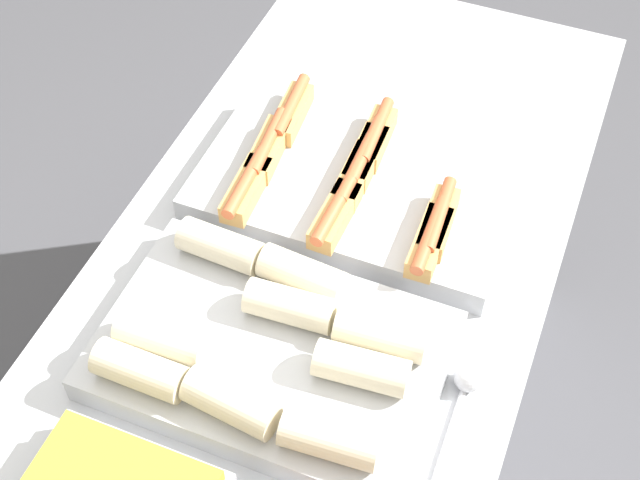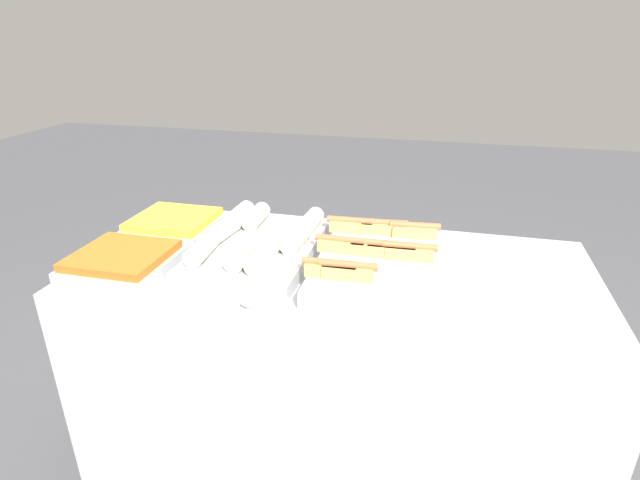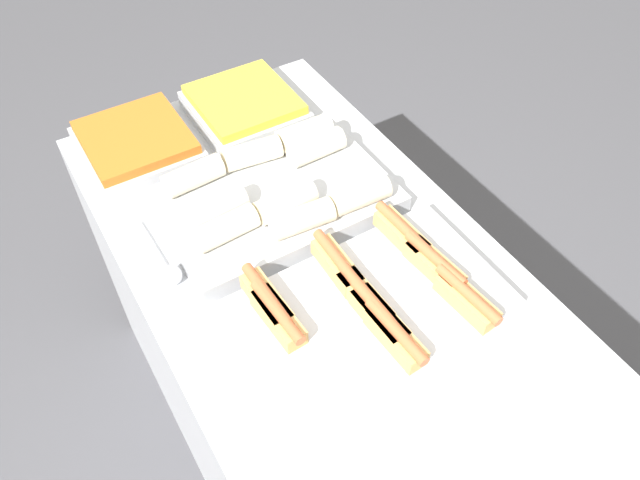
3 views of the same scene
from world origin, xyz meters
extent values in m
plane|color=#4C4C51|center=(0.00, 0.00, 0.00)|extent=(12.00, 12.00, 0.00)
cube|color=#B7BABF|center=(0.00, 0.00, 0.44)|extent=(1.52, 0.74, 0.88)
cube|color=#B7BABF|center=(0.12, 0.00, 0.90)|extent=(0.32, 0.55, 0.05)
cube|color=tan|center=(0.21, 0.00, 0.95)|extent=(0.14, 0.05, 0.04)
cylinder|color=#CC6038|center=(0.21, 0.00, 0.97)|extent=(0.16, 0.03, 0.02)
cube|color=tan|center=(0.02, 0.00, 0.95)|extent=(0.14, 0.05, 0.04)
cylinder|color=#CC6038|center=(0.02, 0.00, 0.97)|extent=(0.16, 0.03, 0.02)
cube|color=tan|center=(0.12, 0.17, 0.95)|extent=(0.14, 0.06, 0.04)
cylinder|color=#CC6038|center=(0.12, 0.17, 0.97)|extent=(0.16, 0.04, 0.02)
cube|color=tan|center=(0.11, 0.00, 0.95)|extent=(0.14, 0.05, 0.04)
cylinder|color=#CC6038|center=(0.11, 0.00, 0.97)|extent=(0.16, 0.03, 0.02)
cube|color=tan|center=(0.07, -0.16, 0.95)|extent=(0.14, 0.05, 0.04)
cylinder|color=#CC6038|center=(0.07, -0.16, 0.97)|extent=(0.16, 0.03, 0.02)
cube|color=tan|center=(0.02, -0.16, 0.95)|extent=(0.14, 0.05, 0.04)
cylinder|color=#CC6038|center=(0.02, -0.16, 0.97)|extent=(0.16, 0.03, 0.02)
cube|color=tan|center=(0.16, 0.00, 0.95)|extent=(0.14, 0.05, 0.04)
cylinder|color=#CC6038|center=(0.16, 0.00, 0.97)|extent=(0.16, 0.03, 0.02)
cube|color=tan|center=(0.22, 0.16, 0.95)|extent=(0.14, 0.06, 0.04)
cylinder|color=#CC6038|center=(0.22, 0.16, 0.97)|extent=(0.16, 0.04, 0.02)
cube|color=tan|center=(0.01, 0.16, 0.95)|extent=(0.14, 0.05, 0.04)
cylinder|color=#CC6038|center=(0.01, 0.16, 0.97)|extent=(0.16, 0.03, 0.02)
cube|color=#B7BABF|center=(-0.25, 0.00, 0.90)|extent=(0.34, 0.51, 0.05)
cylinder|color=beige|center=(-0.31, 0.15, 0.96)|extent=(0.06, 0.14, 0.06)
cylinder|color=beige|center=(-0.37, -0.14, 0.96)|extent=(0.07, 0.14, 0.06)
cylinder|color=beige|center=(-0.18, -0.15, 0.96)|extent=(0.07, 0.14, 0.06)
cylinder|color=beige|center=(-0.37, 0.15, 0.96)|extent=(0.06, 0.14, 0.06)
cylinder|color=beige|center=(-0.12, 0.14, 0.96)|extent=(0.06, 0.14, 0.06)
cylinder|color=beige|center=(-0.37, 0.01, 0.96)|extent=(0.07, 0.14, 0.06)
cylinder|color=beige|center=(-0.19, -0.01, 0.96)|extent=(0.06, 0.14, 0.06)
cylinder|color=beige|center=(-0.12, 0.00, 0.96)|extent=(0.07, 0.14, 0.06)
cylinder|color=beige|center=(-0.25, -0.14, 0.96)|extent=(0.07, 0.14, 0.06)
cylinder|color=silver|center=(-0.27, -0.29, 0.88)|extent=(0.20, 0.01, 0.01)
sphere|color=silver|center=(-0.17, -0.29, 0.90)|extent=(0.04, 0.04, 0.04)
camera|label=1|loc=(-0.89, -0.34, 2.05)|focal=50.00mm
camera|label=2|loc=(0.28, -1.32, 1.55)|focal=28.00mm
camera|label=3|loc=(0.67, -0.44, 1.91)|focal=35.00mm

